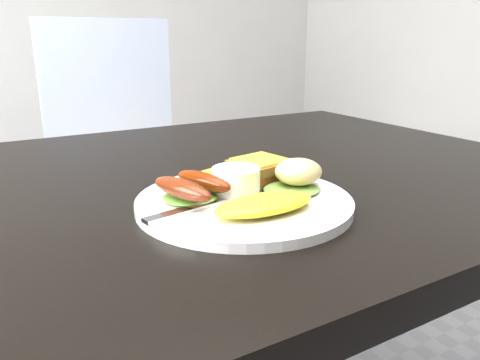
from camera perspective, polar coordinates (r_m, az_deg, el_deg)
dining_table at (r=0.71m, az=-6.49°, el=-1.02°), size 1.20×0.80×0.04m
dining_chair at (r=1.69m, az=-13.03°, el=-0.56°), size 0.49×0.49×0.06m
plate at (r=0.57m, az=0.51°, el=-2.73°), size 0.26×0.26×0.01m
lettuce_left at (r=0.57m, az=-5.92°, el=-1.94°), size 0.09×0.09×0.01m
lettuce_right at (r=0.60m, az=6.32°, el=-1.10°), size 0.09×0.08×0.01m
omelette at (r=0.52m, az=3.00°, el=-2.95°), size 0.12×0.06×0.02m
sausage_a at (r=0.54m, az=-7.08°, el=-1.10°), size 0.05×0.10×0.02m
sausage_b at (r=0.57m, az=-4.50°, el=-0.13°), size 0.05×0.09×0.02m
ramekin at (r=0.58m, az=-0.48°, el=-0.18°), size 0.07×0.07×0.03m
toast_a at (r=0.63m, az=-0.19°, el=0.24°), size 0.10×0.10×0.01m
toast_b at (r=0.64m, az=2.55°, el=1.84°), size 0.08×0.08×0.01m
potato_salad at (r=0.60m, az=7.12°, el=1.02°), size 0.07×0.07×0.03m
fork at (r=0.55m, az=-3.42°, el=-2.80°), size 0.18×0.05×0.00m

